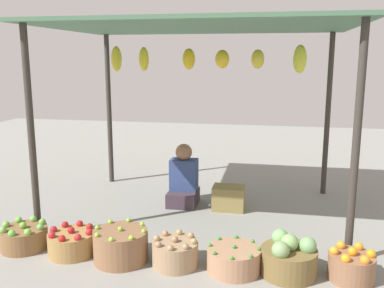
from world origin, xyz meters
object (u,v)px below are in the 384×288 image
(vendor_person, at_px, (184,181))
(basket_limes, at_px, (121,245))
(basket_potatoes, at_px, (175,253))
(basket_oranges, at_px, (351,266))
(basket_green_apples, at_px, (24,237))
(basket_cabbages, at_px, (289,258))
(basket_red_apples, at_px, (72,243))
(basket_green_chilies, at_px, (234,259))
(wooden_crate_near_vendor, at_px, (229,198))

(vendor_person, bearing_deg, basket_limes, -98.38)
(basket_potatoes, distance_m, basket_oranges, 1.52)
(basket_green_apples, height_order, basket_cabbages, basket_cabbages)
(basket_red_apples, xyz_separation_m, basket_potatoes, (1.02, -0.04, 0.01))
(basket_limes, relative_size, basket_potatoes, 1.21)
(basket_green_chilies, relative_size, basket_oranges, 1.23)
(vendor_person, xyz_separation_m, basket_red_apples, (-0.75, -1.60, -0.18))
(basket_potatoes, height_order, basket_oranges, basket_oranges)
(basket_red_apples, relative_size, basket_oranges, 1.15)
(basket_oranges, distance_m, wooden_crate_near_vendor, 1.92)
(basket_limes, bearing_deg, vendor_person, 81.62)
(basket_green_chilies, distance_m, basket_oranges, 0.99)
(basket_cabbages, bearing_deg, basket_green_chilies, -177.08)
(basket_green_chilies, bearing_deg, basket_red_apples, 178.45)
(basket_limes, distance_m, basket_oranges, 2.03)
(basket_potatoes, bearing_deg, basket_limes, 179.89)
(basket_potatoes, distance_m, basket_cabbages, 1.00)
(basket_limes, bearing_deg, basket_green_chilies, -0.03)
(basket_oranges, bearing_deg, basket_cabbages, -178.25)
(basket_red_apples, bearing_deg, basket_green_apples, 176.80)
(basket_limes, xyz_separation_m, wooden_crate_near_vendor, (0.83, 1.54, -0.00))
(basket_red_apples, distance_m, basket_oranges, 2.54)
(basket_cabbages, distance_m, wooden_crate_near_vendor, 1.67)
(basket_green_apples, bearing_deg, basket_oranges, -0.59)
(basket_green_apples, height_order, basket_red_apples, basket_red_apples)
(basket_red_apples, height_order, basket_potatoes, basket_potatoes)
(basket_green_chilies, xyz_separation_m, basket_oranges, (0.99, 0.04, 0.01))
(basket_potatoes, bearing_deg, wooden_crate_near_vendor, 78.42)
(vendor_person, height_order, basket_green_apples, vendor_person)
(basket_red_apples, relative_size, wooden_crate_near_vendor, 1.15)
(vendor_person, relative_size, basket_green_chilies, 1.65)
(basket_limes, height_order, basket_oranges, basket_limes)
(basket_oranges, bearing_deg, wooden_crate_near_vendor, 128.50)
(basket_potatoes, bearing_deg, basket_green_apples, 177.35)
(vendor_person, distance_m, basket_red_apples, 1.78)
(vendor_person, bearing_deg, basket_potatoes, -80.65)
(vendor_person, distance_m, basket_cabbages, 2.06)
(basket_oranges, bearing_deg, vendor_person, 138.04)
(basket_cabbages, height_order, wooden_crate_near_vendor, basket_cabbages)
(vendor_person, height_order, basket_potatoes, vendor_person)
(basket_green_chilies, height_order, basket_oranges, basket_oranges)
(basket_limes, bearing_deg, basket_cabbages, 0.88)
(vendor_person, height_order, basket_cabbages, vendor_person)
(vendor_person, xyz_separation_m, basket_potatoes, (0.27, -1.65, -0.18))
(basket_green_apples, height_order, basket_potatoes, basket_potatoes)
(basket_oranges, bearing_deg, basket_green_chilies, -177.70)
(wooden_crate_near_vendor, bearing_deg, basket_green_apples, -141.57)
(vendor_person, relative_size, basket_cabbages, 1.62)
(vendor_person, bearing_deg, basket_cabbages, -51.96)
(vendor_person, relative_size, basket_red_apples, 1.75)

